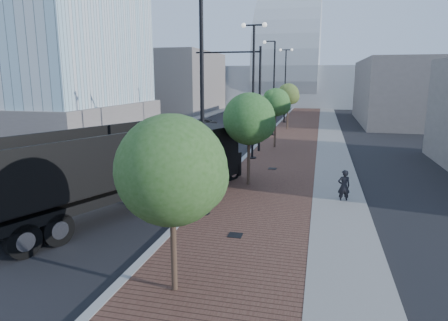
% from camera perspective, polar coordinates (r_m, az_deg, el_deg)
% --- Properties ---
extents(sidewalk, '(7.00, 140.00, 0.12)m').
position_cam_1_polar(sidewalk, '(45.47, 11.59, 4.47)').
color(sidewalk, '#4C2D23').
rests_on(sidewalk, ground).
extents(concrete_strip, '(2.40, 140.00, 0.13)m').
position_cam_1_polar(concrete_strip, '(45.45, 15.00, 4.31)').
color(concrete_strip, slate).
rests_on(concrete_strip, ground).
extents(curb, '(0.30, 140.00, 0.14)m').
position_cam_1_polar(curb, '(45.73, 7.19, 4.67)').
color(curb, gray).
rests_on(curb, ground).
extents(west_sidewalk, '(4.00, 140.00, 0.12)m').
position_cam_1_polar(west_sidewalk, '(48.94, -8.16, 5.10)').
color(west_sidewalk, slate).
rests_on(west_sidewalk, ground).
extents(dump_truck, '(7.47, 13.60, 3.62)m').
position_cam_1_polar(dump_truck, '(19.24, -8.92, -0.80)').
color(dump_truck, black).
rests_on(dump_truck, ground).
extents(white_sedan, '(1.90, 4.18, 1.33)m').
position_cam_1_polar(white_sedan, '(27.07, -6.00, 1.07)').
color(white_sedan, silver).
rests_on(white_sedan, ground).
extents(dark_car_mid, '(2.91, 4.67, 1.21)m').
position_cam_1_polar(dark_car_mid, '(44.48, -3.29, 5.24)').
color(dark_car_mid, black).
rests_on(dark_car_mid, ground).
extents(dark_car_far, '(3.50, 4.99, 1.34)m').
position_cam_1_polar(dark_car_far, '(53.58, 4.43, 6.41)').
color(dark_car_far, black).
rests_on(dark_car_far, ground).
extents(pedestrian, '(0.65, 0.51, 1.57)m').
position_cam_1_polar(pedestrian, '(19.03, 16.91, -3.61)').
color(pedestrian, black).
rests_on(pedestrian, ground).
extents(streetlight_1, '(1.44, 0.56, 9.21)m').
position_cam_1_polar(streetlight_1, '(15.86, -3.55, 6.95)').
color(streetlight_1, black).
rests_on(streetlight_1, ground).
extents(streetlight_2, '(1.72, 0.56, 9.28)m').
position_cam_1_polar(streetlight_2, '(27.49, 4.23, 9.99)').
color(streetlight_2, black).
rests_on(streetlight_2, ground).
extents(streetlight_3, '(1.44, 0.56, 9.21)m').
position_cam_1_polar(streetlight_3, '(39.39, 7.03, 9.78)').
color(streetlight_3, black).
rests_on(streetlight_3, ground).
extents(streetlight_4, '(1.72, 0.56, 9.28)m').
position_cam_1_polar(streetlight_4, '(51.30, 8.81, 10.71)').
color(streetlight_4, black).
rests_on(streetlight_4, ground).
extents(traffic_mast, '(5.09, 0.20, 8.00)m').
position_cam_1_polar(traffic_mast, '(30.59, 3.50, 10.48)').
color(traffic_mast, black).
rests_on(traffic_mast, ground).
extents(tree_0, '(2.86, 2.86, 4.84)m').
position_cam_1_polar(tree_0, '(10.04, -7.30, -1.42)').
color(tree_0, '#382619').
rests_on(tree_0, ground).
extents(tree_1, '(2.71, 2.71, 4.97)m').
position_cam_1_polar(tree_1, '(20.53, 3.79, 5.99)').
color(tree_1, '#382619').
rests_on(tree_1, ground).
extents(tree_2, '(2.33, 2.27, 4.91)m').
position_cam_1_polar(tree_2, '(32.36, 7.56, 8.30)').
color(tree_2, '#382619').
rests_on(tree_2, ground).
extents(tree_3, '(2.40, 2.36, 5.14)m').
position_cam_1_polar(tree_3, '(44.29, 9.32, 9.41)').
color(tree_3, '#382619').
rests_on(tree_3, ground).
extents(tower_podium, '(19.00, 19.00, 3.00)m').
position_cam_1_polar(tower_podium, '(47.39, -24.44, 5.70)').
color(tower_podium, '#67605D').
rests_on(tower_podium, ground).
extents(convention_center, '(50.00, 30.00, 50.00)m').
position_cam_1_polar(convention_center, '(90.38, 9.44, 11.86)').
color(convention_center, '#ACB3B6').
rests_on(convention_center, ground).
extents(commercial_block_nw, '(14.00, 20.00, 10.00)m').
position_cam_1_polar(commercial_block_nw, '(69.80, -7.50, 11.15)').
color(commercial_block_nw, slate).
rests_on(commercial_block_nw, ground).
extents(commercial_block_ne, '(12.00, 22.00, 8.00)m').
position_cam_1_polar(commercial_block_ne, '(56.16, 25.22, 8.99)').
color(commercial_block_ne, '#665F5C').
rests_on(commercial_block_ne, ground).
extents(utility_cover_1, '(0.50, 0.50, 0.02)m').
position_cam_1_polar(utility_cover_1, '(14.49, 1.63, -10.72)').
color(utility_cover_1, black).
rests_on(utility_cover_1, sidewalk).
extents(utility_cover_2, '(0.50, 0.50, 0.02)m').
position_cam_1_polar(utility_cover_2, '(24.88, 7.00, -1.17)').
color(utility_cover_2, black).
rests_on(utility_cover_2, sidewalk).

